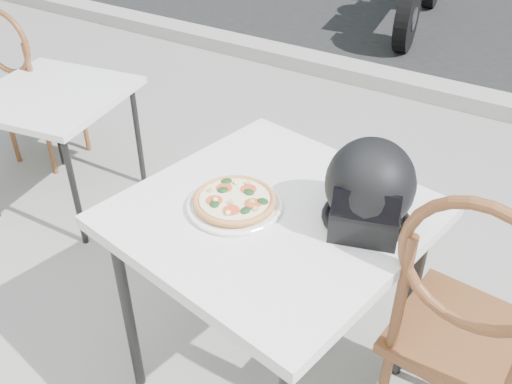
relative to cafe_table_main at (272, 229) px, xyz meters
The scene contains 8 objects.
curb 2.97m from the cafe_table_main, 88.90° to the left, with size 30.00×0.25×0.12m, color #AAA79F.
cafe_table_main is the anchor object (origin of this frame).
plate 0.15m from the cafe_table_main, 155.23° to the right, with size 0.36×0.36×0.02m.
pizza 0.16m from the cafe_table_main, 155.30° to the right, with size 0.30×0.30×0.03m.
helmet 0.36m from the cafe_table_main, 19.13° to the left, with size 0.35×0.35×0.28m.
cafe_chair_main 0.66m from the cafe_table_main, ahead, with size 0.48×0.48×1.16m.
cafe_table_side 1.67m from the cafe_table_main, 163.99° to the left, with size 0.83×0.83×0.68m.
cafe_chair_side 2.18m from the cafe_table_main, 162.05° to the left, with size 0.42×0.42×1.01m.
Camera 1 is at (0.67, -1.16, 1.96)m, focal length 40.00 mm.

